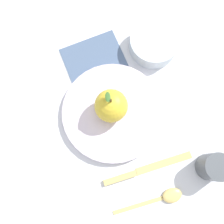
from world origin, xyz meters
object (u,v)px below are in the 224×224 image
Objects in this scene: dinner_plate at (112,113)px; spoon at (165,198)px; cup at (214,167)px; knife at (140,172)px; side_bowl at (154,43)px; apple at (110,107)px; linen_napkin at (93,58)px.

dinner_plate is 0.24m from spoon.
knife is at bearing 49.05° from cup.
side_bowl is 0.34m from knife.
spoon is (-0.24, 0.06, -0.01)m from dinner_plate.
apple is 0.46× the size of knife.
apple reaches higher than linen_napkin.
knife is at bearing 161.01° from apple.
spoon is (-0.29, 0.27, -0.02)m from side_bowl.
dinner_plate is at bearing -13.41° from spoon.
side_bowl is at bearing -42.72° from spoon.
knife is at bearing -0.88° from spoon.
side_bowl is at bearing -77.01° from apple.
apple is at bearing 102.99° from side_bowl.
cup reaches higher than side_bowl.
linen_napkin is (0.30, -0.13, -0.00)m from knife.
cup is at bearing 179.86° from linen_napkin.
apple is 0.17m from linen_napkin.
knife is (-0.21, 0.27, -0.02)m from side_bowl.
apple is 0.26m from spoon.
cup is (-0.32, 0.14, 0.01)m from side_bowl.
spoon is at bearing 179.12° from knife.
apple is 1.39× the size of cup.
side_bowl is at bearing -23.58° from cup.
knife is 0.33m from linen_napkin.
spoon reaches higher than knife.
linen_napkin is at bearing -0.14° from cup.
spoon is (-0.08, 0.00, 0.00)m from knife.
side_bowl is 1.91× the size of cup.
cup reaches higher than spoon.
apple is 0.22m from side_bowl.
side_bowl reaches higher than knife.
apple is 0.59× the size of spoon.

